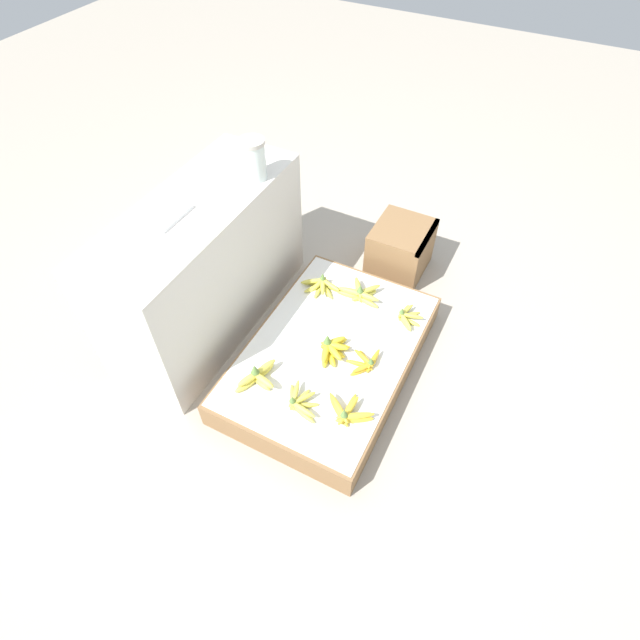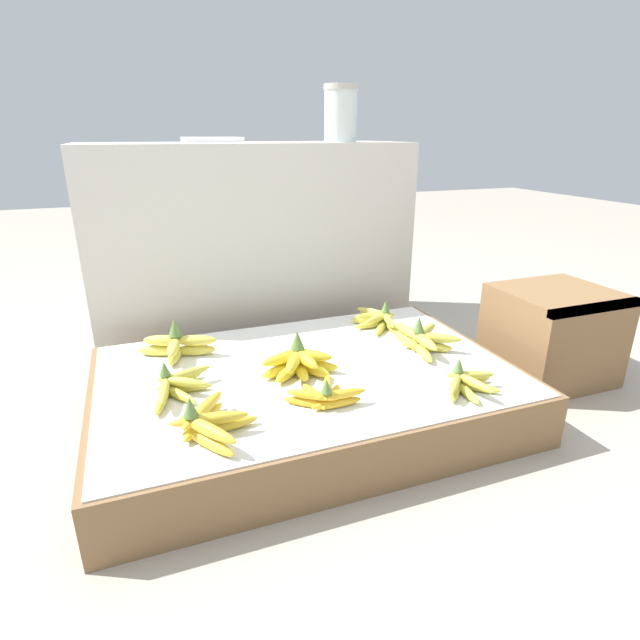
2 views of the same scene
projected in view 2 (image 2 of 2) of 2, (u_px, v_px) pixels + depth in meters
ground_plane at (307, 416)px, 1.43m from camera, size 10.00×10.00×0.00m
display_platform at (307, 393)px, 1.40m from camera, size 1.12×0.74×0.15m
back_vendor_table at (251, 243)px, 1.92m from camera, size 1.17×0.44×0.73m
wooden_crate at (552, 334)px, 1.61m from camera, size 0.34×0.31×0.30m
banana_bunch_front_left at (208, 423)px, 1.06m from camera, size 0.19×0.23×0.10m
banana_bunch_front_midleft at (325, 396)px, 1.19m from camera, size 0.19×0.14×0.08m
banana_bunch_front_midright at (466, 383)px, 1.25m from camera, size 0.18×0.13×0.08m
banana_bunch_middle_left at (176, 386)px, 1.23m from camera, size 0.16×0.20×0.08m
banana_bunch_middle_midleft at (299, 363)px, 1.33m from camera, size 0.22×0.14×0.11m
banana_bunch_middle_midright at (421, 339)px, 1.49m from camera, size 0.16×0.24×0.11m
banana_bunch_back_left at (177, 346)px, 1.43m from camera, size 0.23×0.17×0.12m
banana_bunch_back_midright at (379, 320)px, 1.67m from camera, size 0.15×0.25×0.09m
glass_jar at (341, 113)px, 1.74m from camera, size 0.12×0.12×0.19m
foam_tray_white at (212, 140)px, 1.80m from camera, size 0.20×0.16×0.02m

